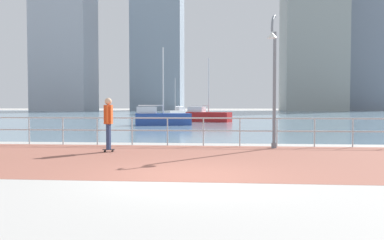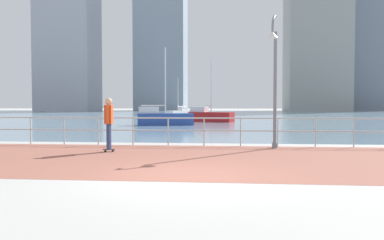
# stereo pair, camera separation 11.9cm
# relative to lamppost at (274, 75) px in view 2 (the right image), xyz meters

# --- Properties ---
(ground) EXTENTS (220.00, 220.00, 0.00)m
(ground) POSITION_rel_lamppost_xyz_m (-2.56, 34.39, -2.66)
(ground) COLOR #ADAAA5
(brick_paving) EXTENTS (28.00, 7.02, 0.01)m
(brick_paving) POSITION_rel_lamppost_xyz_m (-2.56, -2.74, -2.66)
(brick_paving) COLOR #935647
(brick_paving) RESTS_ON ground
(harbor_water) EXTENTS (180.00, 88.00, 0.00)m
(harbor_water) POSITION_rel_lamppost_xyz_m (-2.56, 45.77, -2.66)
(harbor_water) COLOR #6B899E
(harbor_water) RESTS_ON ground
(waterfront_railing) EXTENTS (25.25, 0.06, 1.10)m
(waterfront_railing) POSITION_rel_lamppost_xyz_m (-2.56, 0.77, -1.90)
(waterfront_railing) COLOR #B2BCC1
(waterfront_railing) RESTS_ON ground
(lamppost) EXTENTS (0.44, 0.79, 4.82)m
(lamppost) POSITION_rel_lamppost_xyz_m (0.00, 0.00, 0.00)
(lamppost) COLOR slate
(lamppost) RESTS_ON ground
(skateboarder) EXTENTS (0.41, 0.56, 1.82)m
(skateboarder) POSITION_rel_lamppost_xyz_m (-5.64, -1.42, -1.56)
(skateboarder) COLOR black
(skateboarder) RESTS_ON ground
(sailboat_blue) EXTENTS (2.85, 3.78, 5.21)m
(sailboat_blue) POSITION_rel_lamppost_xyz_m (-8.32, 38.15, -2.17)
(sailboat_blue) COLOR white
(sailboat_blue) RESTS_ON ground
(sailboat_teal) EXTENTS (4.46, 2.22, 6.01)m
(sailboat_teal) POSITION_rel_lamppost_xyz_m (-6.61, 15.43, -2.09)
(sailboat_teal) COLOR #284799
(sailboat_teal) RESTS_ON ground
(sailboat_white) EXTENTS (4.37, 2.83, 5.89)m
(sailboat_white) POSITION_rel_lamppost_xyz_m (-3.32, 21.82, -2.10)
(sailboat_white) COLOR #B21E1E
(sailboat_white) RESTS_ON ground
(tower_concrete) EXTENTS (13.28, 11.26, 41.33)m
(tower_concrete) POSITION_rel_lamppost_xyz_m (-19.74, 90.64, 17.17)
(tower_concrete) COLOR #8493A3
(tower_concrete) RESTS_ON ground
(tower_slate) EXTENTS (14.91, 13.11, 35.40)m
(tower_slate) POSITION_rel_lamppost_xyz_m (20.74, 86.90, 14.20)
(tower_slate) COLOR #939993
(tower_slate) RESTS_ON ground
(tower_brick) EXTENTS (15.87, 17.56, 49.99)m
(tower_brick) POSITION_rel_lamppost_xyz_m (36.27, 99.07, 21.50)
(tower_brick) COLOR slate
(tower_brick) RESTS_ON ground
(tower_steel) EXTENTS (13.78, 10.98, 35.41)m
(tower_steel) POSITION_rel_lamppost_xyz_m (-41.73, 80.28, 14.21)
(tower_steel) COLOR #A3A8B2
(tower_steel) RESTS_ON ground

